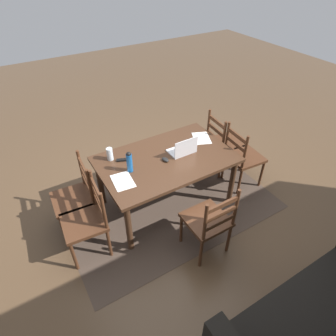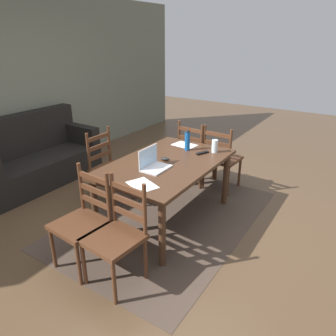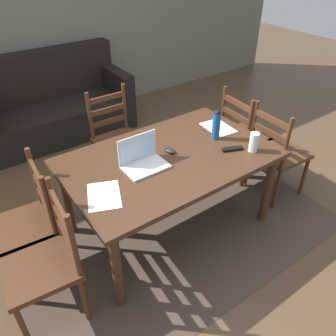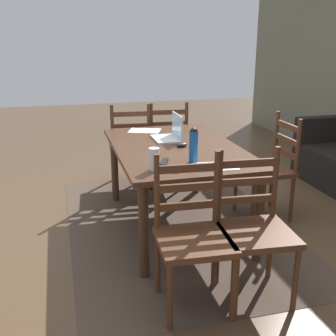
{
  "view_description": "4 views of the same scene",
  "coord_description": "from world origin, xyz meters",
  "px_view_note": "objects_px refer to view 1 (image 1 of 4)",
  "views": [
    {
      "loc": [
        1.42,
        2.41,
        2.81
      ],
      "look_at": [
        -0.08,
        -0.1,
        0.48
      ],
      "focal_mm": 30.9,
      "sensor_mm": 36.0,
      "label": 1
    },
    {
      "loc": [
        -2.79,
        -1.83,
        2.06
      ],
      "look_at": [
        0.01,
        -0.01,
        0.66
      ],
      "focal_mm": 33.98,
      "sensor_mm": 36.0,
      "label": 2
    },
    {
      "loc": [
        -1.27,
        -1.76,
        2.16
      ],
      "look_at": [
        0.03,
        0.06,
        0.58
      ],
      "focal_mm": 35.89,
      "sensor_mm": 36.0,
      "label": 3
    },
    {
      "loc": [
        3.28,
        -0.93,
        1.64
      ],
      "look_at": [
        -0.06,
        -0.05,
        0.53
      ],
      "focal_mm": 44.81,
      "sensor_mm": 36.0,
      "label": 4
    }
  ],
  "objects_px": {
    "chair_far_head": "(209,221)",
    "water_bottle": "(129,161)",
    "couch": "(328,335)",
    "laptop": "(183,149)",
    "drinking_glass": "(110,154)",
    "chair_left_far": "(242,157)",
    "computer_mouse": "(165,160)",
    "chair_right_near": "(76,197)",
    "tv_remote": "(124,160)",
    "chair_right_far": "(87,220)",
    "chair_left_near": "(223,143)",
    "dining_table": "(166,164)"
  },
  "relations": [
    {
      "from": "chair_far_head",
      "to": "water_bottle",
      "type": "relative_size",
      "value": 3.66
    },
    {
      "from": "couch",
      "to": "water_bottle",
      "type": "xyz_separation_m",
      "value": [
        0.64,
        -2.23,
        0.52
      ]
    },
    {
      "from": "laptop",
      "to": "drinking_glass",
      "type": "relative_size",
      "value": 2.04
    },
    {
      "from": "chair_left_far",
      "to": "computer_mouse",
      "type": "bearing_deg",
      "value": -8.02
    },
    {
      "from": "chair_right_near",
      "to": "computer_mouse",
      "type": "distance_m",
      "value": 1.13
    },
    {
      "from": "tv_remote",
      "to": "chair_right_far",
      "type": "bearing_deg",
      "value": -33.86
    },
    {
      "from": "chair_left_near",
      "to": "couch",
      "type": "distance_m",
      "value": 2.62
    },
    {
      "from": "water_bottle",
      "to": "drinking_glass",
      "type": "relative_size",
      "value": 1.65
    },
    {
      "from": "chair_left_near",
      "to": "chair_far_head",
      "type": "distance_m",
      "value": 1.55
    },
    {
      "from": "computer_mouse",
      "to": "water_bottle",
      "type": "bearing_deg",
      "value": -14.63
    },
    {
      "from": "water_bottle",
      "to": "tv_remote",
      "type": "bearing_deg",
      "value": -93.79
    },
    {
      "from": "chair_left_near",
      "to": "drinking_glass",
      "type": "relative_size",
      "value": 6.05
    },
    {
      "from": "chair_right_far",
      "to": "tv_remote",
      "type": "bearing_deg",
      "value": -146.3
    },
    {
      "from": "chair_left_far",
      "to": "laptop",
      "type": "relative_size",
      "value": 2.97
    },
    {
      "from": "dining_table",
      "to": "chair_right_far",
      "type": "distance_m",
      "value": 1.14
    },
    {
      "from": "chair_right_near",
      "to": "computer_mouse",
      "type": "xyz_separation_m",
      "value": [
        -1.06,
        0.24,
        0.29
      ]
    },
    {
      "from": "chair_right_far",
      "to": "laptop",
      "type": "height_order",
      "value": "laptop"
    },
    {
      "from": "chair_right_near",
      "to": "water_bottle",
      "type": "bearing_deg",
      "value": 161.92
    },
    {
      "from": "dining_table",
      "to": "chair_right_near",
      "type": "height_order",
      "value": "chair_right_near"
    },
    {
      "from": "chair_right_far",
      "to": "chair_right_near",
      "type": "height_order",
      "value": "same"
    },
    {
      "from": "water_bottle",
      "to": "drinking_glass",
      "type": "distance_m",
      "value": 0.34
    },
    {
      "from": "dining_table",
      "to": "chair_far_head",
      "type": "bearing_deg",
      "value": 90.0
    },
    {
      "from": "tv_remote",
      "to": "chair_left_near",
      "type": "bearing_deg",
      "value": 112.03
    },
    {
      "from": "dining_table",
      "to": "couch",
      "type": "bearing_deg",
      "value": 94.15
    },
    {
      "from": "chair_left_near",
      "to": "tv_remote",
      "type": "bearing_deg",
      "value": -0.41
    },
    {
      "from": "tv_remote",
      "to": "drinking_glass",
      "type": "bearing_deg",
      "value": -106.62
    },
    {
      "from": "computer_mouse",
      "to": "tv_remote",
      "type": "relative_size",
      "value": 0.59
    },
    {
      "from": "chair_left_far",
      "to": "chair_right_near",
      "type": "bearing_deg",
      "value": -10.41
    },
    {
      "from": "computer_mouse",
      "to": "drinking_glass",
      "type": "bearing_deg",
      "value": -42.87
    },
    {
      "from": "chair_left_near",
      "to": "drinking_glass",
      "type": "xyz_separation_m",
      "value": [
        1.68,
        -0.11,
        0.35
      ]
    },
    {
      "from": "laptop",
      "to": "drinking_glass",
      "type": "height_order",
      "value": "laptop"
    },
    {
      "from": "dining_table",
      "to": "chair_left_far",
      "type": "xyz_separation_m",
      "value": [
        -1.1,
        0.2,
        -0.19
      ]
    },
    {
      "from": "dining_table",
      "to": "chair_right_near",
      "type": "bearing_deg",
      "value": -10.43
    },
    {
      "from": "laptop",
      "to": "computer_mouse",
      "type": "xyz_separation_m",
      "value": [
        0.27,
        0.02,
        -0.04
      ]
    },
    {
      "from": "chair_left_far",
      "to": "water_bottle",
      "type": "relative_size",
      "value": 3.66
    },
    {
      "from": "drinking_glass",
      "to": "laptop",
      "type": "bearing_deg",
      "value": 157.38
    },
    {
      "from": "chair_left_near",
      "to": "dining_table",
      "type": "bearing_deg",
      "value": 10.72
    },
    {
      "from": "chair_far_head",
      "to": "couch",
      "type": "xyz_separation_m",
      "value": [
        -0.16,
        1.35,
        -0.11
      ]
    },
    {
      "from": "chair_right_far",
      "to": "tv_remote",
      "type": "distance_m",
      "value": 0.82
    },
    {
      "from": "chair_left_near",
      "to": "chair_right_near",
      "type": "height_order",
      "value": "same"
    },
    {
      "from": "laptop",
      "to": "chair_left_near",
      "type": "bearing_deg",
      "value": -165.23
    },
    {
      "from": "dining_table",
      "to": "tv_remote",
      "type": "height_order",
      "value": "tv_remote"
    },
    {
      "from": "dining_table",
      "to": "computer_mouse",
      "type": "xyz_separation_m",
      "value": [
        0.04,
        0.04,
        0.1
      ]
    },
    {
      "from": "chair_left_near",
      "to": "couch",
      "type": "bearing_deg",
      "value": 69.02
    },
    {
      "from": "water_bottle",
      "to": "computer_mouse",
      "type": "height_order",
      "value": "water_bottle"
    },
    {
      "from": "dining_table",
      "to": "drinking_glass",
      "type": "xyz_separation_m",
      "value": [
        0.58,
        -0.32,
        0.16
      ]
    },
    {
      "from": "chair_right_near",
      "to": "water_bottle",
      "type": "relative_size",
      "value": 3.66
    },
    {
      "from": "tv_remote",
      "to": "water_bottle",
      "type": "bearing_deg",
      "value": 18.65
    },
    {
      "from": "couch",
      "to": "drinking_glass",
      "type": "height_order",
      "value": "couch"
    },
    {
      "from": "dining_table",
      "to": "tv_remote",
      "type": "distance_m",
      "value": 0.52
    }
  ]
}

